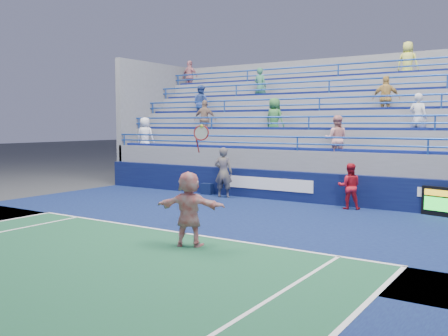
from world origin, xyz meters
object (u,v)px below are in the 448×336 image
Objects in this scene: serve_speed_board at (444,202)px; ball_girl at (349,186)px; line_judge at (223,172)px; tennis_player at (189,209)px; judge_chair at (208,188)px.

ball_girl reaches higher than serve_speed_board.
line_judge reaches higher than serve_speed_board.
ball_girl is at bearing 78.86° from tennis_player.
serve_speed_board is at bearing 59.32° from tennis_player.
serve_speed_board is 1.63× the size of judge_chair.
serve_speed_board is at bearing 162.42° from ball_girl.
serve_speed_board is 7.83m from line_judge.
serve_speed_board is 8.30m from tennis_player.
tennis_player is at bearing -120.68° from serve_speed_board.
serve_speed_board is 2.89m from ball_girl.
tennis_player is (-4.23, -7.13, 0.42)m from serve_speed_board.
line_judge is at bearing 117.52° from tennis_player.
ball_girl is at bearing 165.18° from line_judge.
judge_chair is 0.42× the size of line_judge.
line_judge is (-3.58, 6.86, 0.09)m from tennis_player.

